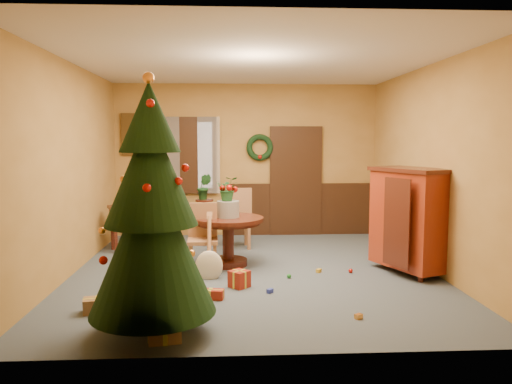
{
  "coord_description": "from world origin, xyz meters",
  "views": [
    {
      "loc": [
        -0.35,
        -6.85,
        1.85
      ],
      "look_at": [
        0.05,
        0.4,
        1.08
      ],
      "focal_mm": 35.0,
      "sensor_mm": 36.0,
      "label": 1
    }
  ],
  "objects": [
    {
      "name": "guitar",
      "position": [
        -0.61,
        -0.35,
        0.43
      ],
      "size": [
        0.39,
        0.57,
        0.84
      ],
      "primitive_type": null,
      "rotation": [
        -0.49,
        0.0,
        -0.05
      ],
      "color": "beige",
      "rests_on": "floor"
    },
    {
      "name": "stand_plant",
      "position": [
        -0.77,
        1.77,
        1.03
      ],
      "size": [
        0.27,
        0.22,
        0.45
      ],
      "primitive_type": "imported",
      "rotation": [
        0.0,
        0.0,
        -0.11
      ],
      "color": "#19471E",
      "rests_on": "plant_stand"
    },
    {
      "name": "dining_table",
      "position": [
        -0.36,
        0.36,
        0.5
      ],
      "size": [
        1.04,
        1.04,
        0.72
      ],
      "color": "black",
      "rests_on": "floor"
    },
    {
      "name": "gift_a",
      "position": [
        -0.95,
        -2.4,
        0.08
      ],
      "size": [
        0.33,
        0.27,
        0.16
      ],
      "color": "brown",
      "rests_on": "floor"
    },
    {
      "name": "toy_e",
      "position": [
        0.99,
        -1.93,
        0.03
      ],
      "size": [
        0.09,
        0.08,
        0.05
      ],
      "primitive_type": "cube",
      "rotation": [
        0.0,
        0.0,
        0.54
      ],
      "color": "orange",
      "rests_on": "floor"
    },
    {
      "name": "urn",
      "position": [
        -0.36,
        0.36,
        0.84
      ],
      "size": [
        0.33,
        0.33,
        0.24
      ],
      "primitive_type": "cylinder",
      "color": "slate",
      "rests_on": "dining_table"
    },
    {
      "name": "plant_stand",
      "position": [
        -0.77,
        1.77,
        0.5
      ],
      "size": [
        0.31,
        0.31,
        0.81
      ],
      "color": "black",
      "rests_on": "floor"
    },
    {
      "name": "christmas_tree",
      "position": [
        -1.07,
        -2.22,
        1.16
      ],
      "size": [
        1.19,
        1.19,
        2.46
      ],
      "color": "#382111",
      "rests_on": "floor"
    },
    {
      "name": "gift_b",
      "position": [
        -0.22,
        -0.75,
        0.11
      ],
      "size": [
        0.3,
        0.3,
        0.21
      ],
      "color": "maroon",
      "rests_on": "floor"
    },
    {
      "name": "chair_near",
      "position": [
        -0.72,
        0.08,
        0.51
      ],
      "size": [
        0.43,
        0.43,
        0.95
      ],
      "color": "#915F3A",
      "rests_on": "floor"
    },
    {
      "name": "chair_far",
      "position": [
        -0.2,
        1.47,
        0.56
      ],
      "size": [
        0.5,
        0.5,
        1.05
      ],
      "color": "#915F3A",
      "rests_on": "floor"
    },
    {
      "name": "sideboard",
      "position": [
        2.15,
        -0.18,
        0.78
      ],
      "size": [
        1.0,
        1.28,
        1.46
      ],
      "color": "#60190B",
      "rests_on": "floor"
    },
    {
      "name": "toy_b",
      "position": [
        0.45,
        -0.38,
        0.03
      ],
      "size": [
        0.06,
        0.06,
        0.06
      ],
      "primitive_type": "sphere",
      "color": "#23812A",
      "rests_on": "floor"
    },
    {
      "name": "toy_a",
      "position": [
        0.14,
        -1.01,
        0.03
      ],
      "size": [
        0.09,
        0.09,
        0.05
      ],
      "primitive_type": "cube",
      "rotation": [
        0.0,
        0.0,
        0.85
      ],
      "color": "#2636A8",
      "rests_on": "floor"
    },
    {
      "name": "gift_c",
      "position": [
        -1.76,
        -1.58,
        0.08
      ],
      "size": [
        0.32,
        0.26,
        0.16
      ],
      "color": "brown",
      "rests_on": "floor"
    },
    {
      "name": "toy_d",
      "position": [
        1.34,
        -0.16,
        0.03
      ],
      "size": [
        0.06,
        0.06,
        0.06
      ],
      "primitive_type": "sphere",
      "color": "red",
      "rests_on": "floor"
    },
    {
      "name": "writing_desk",
      "position": [
        -1.91,
        1.52,
        0.57
      ],
      "size": [
        0.94,
        0.71,
        0.75
      ],
      "color": "black",
      "rests_on": "floor"
    },
    {
      "name": "toy_c",
      "position": [
        0.9,
        -0.11,
        0.03
      ],
      "size": [
        0.09,
        0.09,
        0.05
      ],
      "primitive_type": "cube",
      "rotation": [
        0.0,
        0.0,
        0.82
      ],
      "color": "gold",
      "rests_on": "floor"
    },
    {
      "name": "centerpiece_plant",
      "position": [
        -0.36,
        0.36,
        1.13
      ],
      "size": [
        0.32,
        0.28,
        0.36
      ],
      "primitive_type": "imported",
      "color": "#1E4C23",
      "rests_on": "urn"
    },
    {
      "name": "gift_d",
      "position": [
        -0.57,
        -1.19,
        0.06
      ],
      "size": [
        0.33,
        0.19,
        0.11
      ],
      "color": "maroon",
      "rests_on": "floor"
    },
    {
      "name": "room_envelope",
      "position": [
        0.21,
        2.7,
        1.12
      ],
      "size": [
        5.5,
        5.5,
        5.5
      ],
      "color": "#3D4658",
      "rests_on": "ground"
    }
  ]
}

